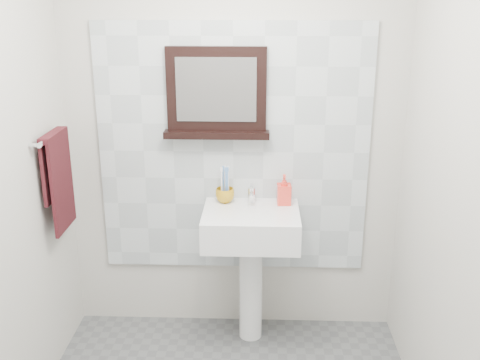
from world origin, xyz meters
name	(u,v)px	position (x,y,z in m)	size (l,w,h in m)	color
back_wall	(233,134)	(0.00, 1.10, 1.25)	(2.00, 0.01, 2.50)	beige
right_wall	(471,203)	(1.00, 0.00, 1.25)	(0.01, 2.20, 2.50)	beige
splashback	(233,151)	(0.00, 1.09, 1.15)	(1.60, 0.02, 1.50)	silver
pedestal_sink	(251,240)	(0.11, 0.87, 0.68)	(0.55, 0.44, 0.96)	white
toothbrush_cup	(225,195)	(-0.05, 1.00, 0.90)	(0.11, 0.11, 0.09)	#BA8815
toothbrushes	(225,183)	(-0.04, 1.00, 0.98)	(0.05, 0.04, 0.21)	white
soap_dispenser	(284,190)	(0.30, 0.99, 0.95)	(0.08, 0.08, 0.18)	red
framed_mirror	(217,95)	(-0.09, 1.06, 1.49)	(0.61, 0.11, 0.52)	black
towel_bar	(52,136)	(-0.95, 0.75, 1.32)	(0.07, 0.40, 0.03)	silver
hand_towel	(58,174)	(-0.94, 0.75, 1.11)	(0.06, 0.30, 0.55)	black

